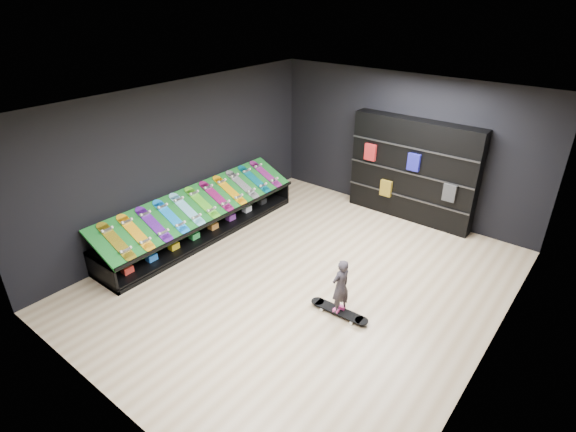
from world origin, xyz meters
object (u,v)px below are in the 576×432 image
Objects in this scene: display_rack at (202,224)px; back_shelving at (412,171)px; floor_skateboard at (339,312)px; child at (340,296)px.

back_shelving is (2.90, 3.32, 0.83)m from display_rack.
child reaches higher than floor_skateboard.
back_shelving reaches higher than child.
floor_skateboard is (3.53, -0.40, -0.21)m from display_rack.
display_rack reaches higher than floor_skateboard.
back_shelving is 2.75× the size of floor_skateboard.
display_rack is at bearing -82.08° from child.
floor_skateboard is at bearing 180.00° from child.
child is at bearing -80.47° from back_shelving.
back_shelving reaches higher than display_rack.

